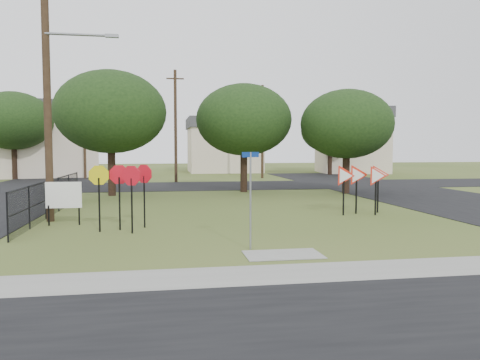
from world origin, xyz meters
The scene contains 23 objects.
ground centered at (0.00, 0.00, 0.00)m, with size 140.00×140.00×0.00m, color #41531F.
sidewalk centered at (0.00, -4.20, 0.01)m, with size 30.00×1.60×0.02m, color gray.
planting_strip centered at (0.00, -5.40, 0.01)m, with size 30.00×0.80×0.02m, color #41531F.
street_right centered at (12.00, 10.00, 0.01)m, with size 8.00×50.00×0.02m, color black.
street_far centered at (0.00, 20.00, 0.01)m, with size 60.00×8.00×0.02m, color black.
curb_pad centered at (0.00, -2.40, 0.01)m, with size 2.00×1.20×0.02m, color gray.
street_name_sign centered at (-0.71, -1.58, 1.56)m, with size 0.51×0.25×2.68m.
stop_sign_cluster centered at (-4.37, 1.99, 1.68)m, with size 2.07×1.47×2.23m.
yield_sign_cluster centered at (5.17, 4.64, 1.55)m, with size 2.68×1.50×2.10m.
info_board centered at (-6.60, 3.46, 1.04)m, with size 1.26×0.10×1.57m.
utility_pole_main centered at (-7.24, 4.50, 5.21)m, with size 3.55×0.33×10.00m.
far_pole_a centered at (-2.00, 24.00, 4.60)m, with size 1.40×0.24×9.00m.
far_pole_b centered at (6.00, 28.00, 4.35)m, with size 1.40×0.24×8.50m.
far_pole_c centered at (-10.00, 30.00, 4.60)m, with size 1.40×0.24×9.00m.
fence_run centered at (-7.60, 6.25, 0.78)m, with size 0.05×11.55×1.50m.
house_left centered at (-14.00, 34.00, 3.65)m, with size 10.58×8.88×7.20m.
house_mid centered at (4.00, 40.00, 3.15)m, with size 8.40×8.40×6.20m.
house_right centered at (18.00, 36.00, 3.65)m, with size 8.30×8.30×7.20m.
tree_near_left centered at (-6.00, 14.00, 4.86)m, with size 6.40×6.40×7.27m.
tree_near_mid centered at (2.00, 15.00, 4.54)m, with size 6.00×6.00×6.80m.
tree_near_right centered at (8.00, 13.00, 4.22)m, with size 5.60×5.60×6.33m.
tree_far_left centered at (-16.00, 30.00, 5.17)m, with size 6.80×6.80×7.73m.
tree_far_right centered at (14.00, 32.00, 4.54)m, with size 6.00×6.00×6.80m.
Camera 1 is at (-3.08, -14.07, 2.80)m, focal length 35.00 mm.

